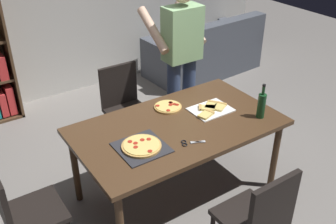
{
  "coord_description": "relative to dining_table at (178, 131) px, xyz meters",
  "views": [
    {
      "loc": [
        -1.63,
        -2.29,
        2.51
      ],
      "look_at": [
        0.0,
        0.15,
        0.8
      ],
      "focal_mm": 41.93,
      "sensor_mm": 36.0,
      "label": 1
    }
  ],
  "objects": [
    {
      "name": "ground_plane",
      "position": [
        0.0,
        0.0,
        -0.68
      ],
      "size": [
        12.0,
        12.0,
        0.0
      ],
      "primitive_type": "plane",
      "color": "gray"
    },
    {
      "name": "couch",
      "position": [
        1.9,
        1.99,
        -0.38
      ],
      "size": [
        1.75,
        0.96,
        0.85
      ],
      "color": "#4C515B",
      "rests_on": "ground_plane"
    },
    {
      "name": "kitchen_scissors",
      "position": [
        -0.09,
        -0.28,
        0.07
      ],
      "size": [
        0.2,
        0.13,
        0.01
      ],
      "color": "silver",
      "rests_on": "dining_table"
    },
    {
      "name": "wine_bottle",
      "position": [
        0.67,
        -0.3,
        0.19
      ],
      "size": [
        0.07,
        0.07,
        0.32
      ],
      "color": "#194723",
      "rests_on": "dining_table"
    },
    {
      "name": "pepperoni_pizza_on_tray",
      "position": [
        -0.43,
        -0.12,
        0.08
      ],
      "size": [
        0.37,
        0.37,
        0.04
      ],
      "color": "#2D2D33",
      "rests_on": "dining_table"
    },
    {
      "name": "chair_left_end",
      "position": [
        -1.36,
        0.0,
        -0.17
      ],
      "size": [
        0.42,
        0.42,
        0.9
      ],
      "color": "black",
      "rests_on": "ground_plane"
    },
    {
      "name": "pizza_slices_on_towel",
      "position": [
        0.39,
        0.04,
        0.08
      ],
      "size": [
        0.37,
        0.28,
        0.03
      ],
      "color": "white",
      "rests_on": "dining_table"
    },
    {
      "name": "chair_far_side",
      "position": [
        0.0,
        0.99,
        -0.17
      ],
      "size": [
        0.42,
        0.42,
        0.9
      ],
      "color": "black",
      "rests_on": "ground_plane"
    },
    {
      "name": "person_serving_pizza",
      "position": [
        0.58,
        0.77,
        0.32
      ],
      "size": [
        0.55,
        0.54,
        1.75
      ],
      "color": "#38476B",
      "rests_on": "ground_plane"
    },
    {
      "name": "chair_near_camera",
      "position": [
        -0.0,
        -0.99,
        -0.17
      ],
      "size": [
        0.42,
        0.42,
        0.9
      ],
      "color": "black",
      "rests_on": "ground_plane"
    },
    {
      "name": "dining_table",
      "position": [
        0.0,
        0.0,
        0.0
      ],
      "size": [
        1.75,
        1.01,
        0.75
      ],
      "color": "#4C331E",
      "rests_on": "ground_plane"
    },
    {
      "name": "second_pizza_plain",
      "position": [
        0.09,
        0.28,
        0.08
      ],
      "size": [
        0.25,
        0.25,
        0.03
      ],
      "color": "tan",
      "rests_on": "dining_table"
    }
  ]
}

